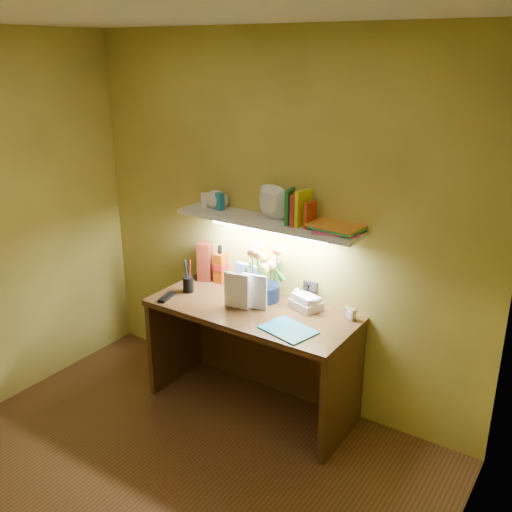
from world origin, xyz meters
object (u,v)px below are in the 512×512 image
(flower_bouquet, at_px, (264,273))
(whisky_bottle, at_px, (220,264))
(desk, at_px, (251,359))
(telephone, at_px, (306,301))
(desk_clock, at_px, (350,314))

(flower_bouquet, xyz_separation_m, whisky_bottle, (-0.43, 0.08, -0.05))
(desk, height_order, whisky_bottle, whisky_bottle)
(telephone, distance_m, whisky_bottle, 0.75)
(desk, distance_m, flower_bouquet, 0.59)
(flower_bouquet, bearing_deg, desk_clock, 3.93)
(desk, relative_size, whisky_bottle, 4.97)
(telephone, bearing_deg, desk_clock, 23.30)
(flower_bouquet, relative_size, desk_clock, 5.17)
(desk_clock, height_order, whisky_bottle, whisky_bottle)
(telephone, bearing_deg, whisky_bottle, -164.77)
(whisky_bottle, bearing_deg, desk, -29.79)
(telephone, height_order, desk_clock, telephone)
(desk, bearing_deg, flower_bouquet, 93.28)
(telephone, height_order, whisky_bottle, whisky_bottle)
(telephone, xyz_separation_m, desk_clock, (0.31, 0.02, -0.02))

